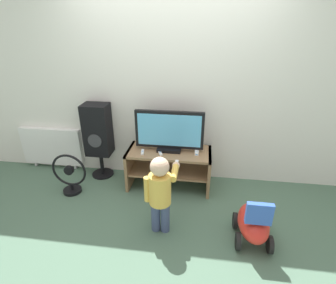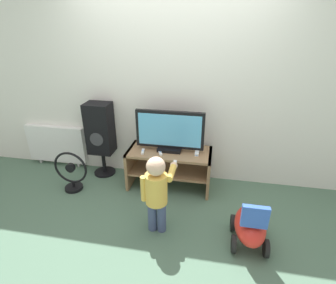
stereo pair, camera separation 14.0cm
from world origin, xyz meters
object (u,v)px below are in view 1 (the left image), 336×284
object	(u,v)px
ride_on_toy	(253,223)
floor_fan	(70,176)
child	(160,189)
radiator	(52,147)
remote_secondary	(160,153)
speaker_tower	(98,132)
game_console	(197,151)
television	(169,132)
remote_primary	(143,152)

from	to	relation	value
ride_on_toy	floor_fan	bearing A→B (deg)	166.56
child	radiator	bearing A→B (deg)	149.03
remote_secondary	child	size ratio (longest dim) A/B	0.16
radiator	ride_on_toy	bearing A→B (deg)	-21.86
remote_secondary	speaker_tower	distance (m)	0.91
game_console	ride_on_toy	size ratio (longest dim) A/B	0.34
remote_secondary	radiator	xyz separation A→B (m)	(-1.65, 0.34, -0.19)
game_console	speaker_tower	distance (m)	1.33
radiator	speaker_tower	bearing A→B (deg)	-8.08
television	radiator	distance (m)	1.81
television	ride_on_toy	xyz separation A→B (m)	(0.94, -0.85, -0.56)
floor_fan	ride_on_toy	distance (m)	2.21
television	remote_primary	bearing A→B (deg)	-159.01
floor_fan	ride_on_toy	size ratio (longest dim) A/B	0.99
television	speaker_tower	xyz separation A→B (m)	(-0.97, 0.12, -0.10)
remote_secondary	child	bearing A→B (deg)	-80.22
floor_fan	remote_secondary	bearing A→B (deg)	11.53
ride_on_toy	radiator	xyz separation A→B (m)	(-2.69, 1.08, 0.13)
remote_primary	game_console	bearing A→B (deg)	8.42
game_console	floor_fan	size ratio (longest dim) A/B	0.34
television	floor_fan	world-z (taller)	television
remote_secondary	remote_primary	bearing A→B (deg)	-177.83
child	speaker_tower	world-z (taller)	speaker_tower
child	radiator	world-z (taller)	child
game_console	child	distance (m)	0.88
game_console	remote_primary	world-z (taller)	game_console
child	ride_on_toy	bearing A→B (deg)	-0.94
child	television	bearing A→B (deg)	91.74
remote_secondary	child	xyz separation A→B (m)	(0.12, -0.72, -0.02)
ride_on_toy	radiator	size ratio (longest dim) A/B	0.60
remote_primary	floor_fan	size ratio (longest dim) A/B	0.25
ride_on_toy	remote_secondary	bearing A→B (deg)	144.64
television	remote_primary	world-z (taller)	television
speaker_tower	floor_fan	distance (m)	0.66
television	remote_primary	size ratio (longest dim) A/B	6.29
remote_primary	child	distance (m)	0.79
remote_secondary	radiator	size ratio (longest dim) A/B	0.15
remote_secondary	floor_fan	world-z (taller)	same
game_console	remote_secondary	distance (m)	0.46
speaker_tower	remote_primary	bearing A→B (deg)	-20.01
remote_secondary	ride_on_toy	size ratio (longest dim) A/B	0.25
television	game_console	distance (m)	0.42
television	remote_secondary	world-z (taller)	television
television	child	bearing A→B (deg)	-88.26
game_console	remote_secondary	xyz separation A→B (m)	(-0.45, -0.09, -0.01)
remote_secondary	radiator	world-z (taller)	radiator
speaker_tower	floor_fan	world-z (taller)	speaker_tower
television	child	world-z (taller)	television
speaker_tower	floor_fan	size ratio (longest dim) A/B	1.93
ride_on_toy	radiator	bearing A→B (deg)	158.14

